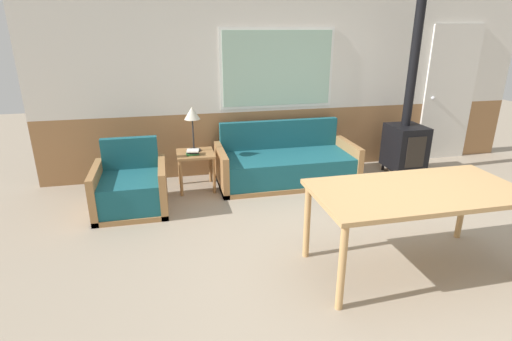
# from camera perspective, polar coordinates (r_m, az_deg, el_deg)

# --- Properties ---
(ground_plane) EXTENTS (16.00, 16.00, 0.00)m
(ground_plane) POSITION_cam_1_polar(r_m,az_deg,el_deg) (4.04, 16.77, -11.81)
(ground_plane) COLOR gray
(wall_back) EXTENTS (7.20, 0.09, 2.70)m
(wall_back) POSITION_cam_1_polar(r_m,az_deg,el_deg) (5.91, 5.48, 12.95)
(wall_back) COLOR #996B42
(wall_back) RESTS_ON ground_plane
(couch) EXTENTS (1.89, 0.87, 0.80)m
(couch) POSITION_cam_1_polar(r_m,az_deg,el_deg) (5.57, 4.28, 0.74)
(couch) COLOR #9E7042
(couch) RESTS_ON ground_plane
(armchair) EXTENTS (0.82, 0.81, 0.80)m
(armchair) POSITION_cam_1_polar(r_m,az_deg,el_deg) (4.94, -17.40, -2.65)
(armchair) COLOR #9E7042
(armchair) RESTS_ON ground_plane
(side_table) EXTENTS (0.48, 0.48, 0.51)m
(side_table) POSITION_cam_1_polar(r_m,az_deg,el_deg) (5.32, -8.62, 1.60)
(side_table) COLOR #9E7042
(side_table) RESTS_ON ground_plane
(table_lamp) EXTENTS (0.20, 0.20, 0.59)m
(table_lamp) POSITION_cam_1_polar(r_m,az_deg,el_deg) (5.25, -9.10, 7.62)
(table_lamp) COLOR #262628
(table_lamp) RESTS_ON side_table
(book_stack) EXTENTS (0.17, 0.17, 0.07)m
(book_stack) POSITION_cam_1_polar(r_m,az_deg,el_deg) (5.20, -9.02, 2.62)
(book_stack) COLOR #2D7F3D
(book_stack) RESTS_ON side_table
(dining_table) EXTENTS (1.78, 0.89, 0.77)m
(dining_table) POSITION_cam_1_polar(r_m,az_deg,el_deg) (3.67, 21.96, -3.55)
(dining_table) COLOR tan
(dining_table) RESTS_ON ground_plane
(wood_stove) EXTENTS (0.47, 0.55, 2.45)m
(wood_stove) POSITION_cam_1_polar(r_m,az_deg,el_deg) (6.16, 20.66, 4.74)
(wood_stove) COLOR black
(wood_stove) RESTS_ON ground_plane
(entry_door) EXTENTS (0.87, 0.09, 2.10)m
(entry_door) POSITION_cam_1_polar(r_m,az_deg,el_deg) (7.12, 25.84, 9.76)
(entry_door) COLOR silver
(entry_door) RESTS_ON ground_plane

